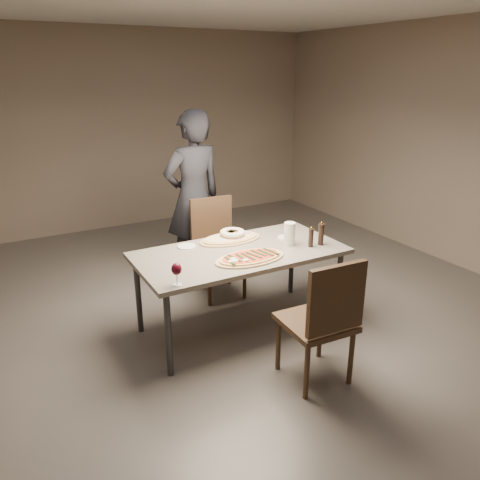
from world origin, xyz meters
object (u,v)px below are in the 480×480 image
dining_table (240,257)px  zucchini_pizza (250,258)px  chair_near (324,316)px  ham_pizza (230,239)px  bread_basket (232,234)px  pepper_mill_left (311,237)px  chair_far (216,241)px  diner (193,198)px  carafe (289,234)px

dining_table → zucchini_pizza: zucchini_pizza is taller
chair_near → ham_pizza: bearing=96.3°
dining_table → ham_pizza: bearing=79.4°
bread_basket → pepper_mill_left: 0.73m
bread_basket → dining_table: bearing=-106.0°
bread_basket → chair_far: 0.55m
bread_basket → diner: bearing=89.6°
bread_basket → pepper_mill_left: size_ratio=1.24×
pepper_mill_left → chair_near: chair_near is taller
bread_basket → carafe: carafe is taller
zucchini_pizza → chair_far: bearing=75.1°
zucchini_pizza → chair_far: chair_far is taller
pepper_mill_left → chair_near: bearing=-120.5°
ham_pizza → chair_far: (0.10, 0.51, -0.21)m
bread_basket → chair_near: (0.04, -1.31, -0.23)m
chair_far → bread_basket: bearing=86.6°
carafe → diner: 1.34m
bread_basket → pepper_mill_left: pepper_mill_left is taller
carafe → diner: bearing=105.7°
chair_far → diner: diner is taller
zucchini_pizza → chair_near: size_ratio=0.61×
pepper_mill_left → bread_basket: bearing=134.7°
carafe → chair_far: (-0.31, 0.87, -0.29)m
zucchini_pizza → carafe: size_ratio=2.96×
chair_near → diner: size_ratio=0.54×
pepper_mill_left → diner: diner is taller
carafe → pepper_mill_left: bearing=-42.3°
pepper_mill_left → diner: (-0.50, 1.42, 0.09)m
dining_table → pepper_mill_left: bearing=-19.9°
chair_near → chair_far: 1.79m
zucchini_pizza → chair_far: size_ratio=0.62×
dining_table → chair_far: (0.15, 0.79, -0.13)m
carafe → diner: (-0.36, 1.29, 0.08)m
zucchini_pizza → chair_far: (0.17, 1.00, -0.21)m
chair_far → diner: (-0.06, 0.42, 0.37)m
chair_near → diner: bearing=93.8°
zucchini_pizza → bread_basket: bread_basket is taller
chair_far → zucchini_pizza: bearing=84.2°
carafe → zucchini_pizza: bearing=-165.6°
ham_pizza → pepper_mill_left: pepper_mill_left is taller
zucchini_pizza → carafe: bearing=9.5°
pepper_mill_left → chair_near: (-0.47, -0.79, -0.27)m
bread_basket → zucchini_pizza: bearing=-102.2°
dining_table → zucchini_pizza: size_ratio=2.90×
zucchini_pizza → bread_basket: 0.52m
ham_pizza → bread_basket: bread_basket is taller
diner → zucchini_pizza: bearing=78.5°
dining_table → diner: (0.09, 1.20, 0.24)m
chair_near → diner: 2.24m
dining_table → pepper_mill_left: (0.60, -0.22, 0.15)m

